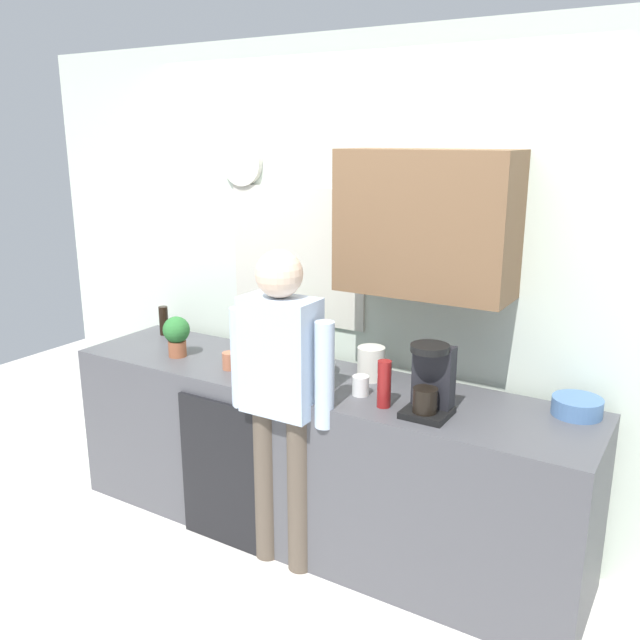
# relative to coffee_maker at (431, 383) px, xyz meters

# --- Properties ---
(ground_plane) EXTENTS (8.00, 8.00, 0.00)m
(ground_plane) POSITION_rel_coffee_maker_xyz_m (-0.68, -0.18, -1.04)
(ground_plane) COLOR silver
(kitchen_counter) EXTENTS (2.82, 0.64, 0.89)m
(kitchen_counter) POSITION_rel_coffee_maker_xyz_m (-0.68, 0.12, -0.59)
(kitchen_counter) COLOR #4C4C51
(kitchen_counter) RESTS_ON ground_plane
(dishwasher_panel) EXTENTS (0.56, 0.02, 0.80)m
(dishwasher_panel) POSITION_rel_coffee_maker_xyz_m (-1.02, -0.22, -0.64)
(dishwasher_panel) COLOR black
(dishwasher_panel) RESTS_ON ground_plane
(back_wall_assembly) EXTENTS (4.42, 0.42, 2.60)m
(back_wall_assembly) POSITION_rel_coffee_maker_xyz_m (-0.62, 0.52, 0.32)
(back_wall_assembly) COLOR silver
(back_wall_assembly) RESTS_ON ground_plane
(coffee_maker) EXTENTS (0.20, 0.20, 0.33)m
(coffee_maker) POSITION_rel_coffee_maker_xyz_m (0.00, 0.00, 0.00)
(coffee_maker) COLOR black
(coffee_maker) RESTS_ON kitchen_counter
(bottle_red_vinegar) EXTENTS (0.06, 0.06, 0.22)m
(bottle_red_vinegar) POSITION_rel_coffee_maker_xyz_m (-0.21, -0.03, -0.04)
(bottle_red_vinegar) COLOR maroon
(bottle_red_vinegar) RESTS_ON kitchen_counter
(bottle_dark_sauce) EXTENTS (0.06, 0.06, 0.18)m
(bottle_dark_sauce) POSITION_rel_coffee_maker_xyz_m (-1.89, 0.30, -0.06)
(bottle_dark_sauce) COLOR black
(bottle_dark_sauce) RESTS_ON kitchen_counter
(bottle_clear_soda) EXTENTS (0.09, 0.09, 0.28)m
(bottle_clear_soda) POSITION_rel_coffee_maker_xyz_m (-0.97, 0.31, -0.01)
(bottle_clear_soda) COLOR #2D8C33
(bottle_clear_soda) RESTS_ON kitchen_counter
(cup_white_mug) EXTENTS (0.08, 0.08, 0.09)m
(cup_white_mug) POSITION_rel_coffee_maker_xyz_m (-0.37, 0.04, -0.10)
(cup_white_mug) COLOR white
(cup_white_mug) RESTS_ON kitchen_counter
(cup_terracotta_mug) EXTENTS (0.08, 0.08, 0.09)m
(cup_terracotta_mug) POSITION_rel_coffee_maker_xyz_m (-1.14, 0.01, -0.10)
(cup_terracotta_mug) COLOR #B26647
(cup_terracotta_mug) RESTS_ON kitchen_counter
(mixing_bowl) EXTENTS (0.22, 0.22, 0.08)m
(mixing_bowl) POSITION_rel_coffee_maker_xyz_m (0.56, 0.33, -0.11)
(mixing_bowl) COLOR #4C72A5
(mixing_bowl) RESTS_ON kitchen_counter
(potted_plant) EXTENTS (0.15, 0.15, 0.23)m
(potted_plant) POSITION_rel_coffee_maker_xyz_m (-1.52, 0.02, -0.01)
(potted_plant) COLOR #9E5638
(potted_plant) RESTS_ON kitchen_counter
(dish_soap) EXTENTS (0.06, 0.06, 0.18)m
(dish_soap) POSITION_rel_coffee_maker_xyz_m (-0.83, 0.24, -0.07)
(dish_soap) COLOR green
(dish_soap) RESTS_ON kitchen_counter
(storage_canister) EXTENTS (0.14, 0.14, 0.17)m
(storage_canister) POSITION_rel_coffee_maker_xyz_m (-0.43, 0.26, -0.06)
(storage_canister) COLOR silver
(storage_canister) RESTS_ON kitchen_counter
(person_at_sink) EXTENTS (0.57, 0.22, 1.60)m
(person_at_sink) POSITION_rel_coffee_maker_xyz_m (-0.68, -0.18, -0.09)
(person_at_sink) COLOR brown
(person_at_sink) RESTS_ON ground_plane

